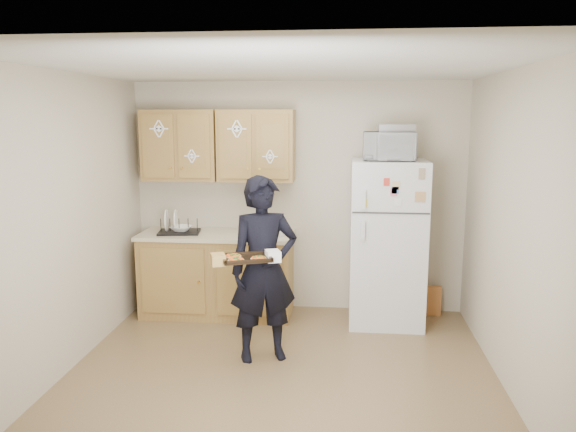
# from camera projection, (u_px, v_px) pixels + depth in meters

# --- Properties ---
(floor) EXTENTS (3.60, 3.60, 0.00)m
(floor) POSITION_uv_depth(u_px,v_px,m) (280.00, 379.00, 4.62)
(floor) COLOR brown
(floor) RESTS_ON ground
(ceiling) EXTENTS (3.60, 3.60, 0.00)m
(ceiling) POSITION_uv_depth(u_px,v_px,m) (279.00, 67.00, 4.18)
(ceiling) COLOR silver
(ceiling) RESTS_ON wall_back
(wall_back) EXTENTS (3.60, 0.04, 2.50)m
(wall_back) POSITION_uv_depth(u_px,v_px,m) (298.00, 198.00, 6.16)
(wall_back) COLOR #B7AB95
(wall_back) RESTS_ON floor
(wall_front) EXTENTS (3.60, 0.04, 2.50)m
(wall_front) POSITION_uv_depth(u_px,v_px,m) (235.00, 308.00, 2.64)
(wall_front) COLOR #B7AB95
(wall_front) RESTS_ON floor
(wall_left) EXTENTS (0.04, 3.60, 2.50)m
(wall_left) POSITION_uv_depth(u_px,v_px,m) (60.00, 226.00, 4.58)
(wall_left) COLOR #B7AB95
(wall_left) RESTS_ON floor
(wall_right) EXTENTS (0.04, 3.60, 2.50)m
(wall_right) POSITION_uv_depth(u_px,v_px,m) (516.00, 236.00, 4.22)
(wall_right) COLOR #B7AB95
(wall_right) RESTS_ON floor
(refrigerator) EXTENTS (0.75, 0.70, 1.70)m
(refrigerator) POSITION_uv_depth(u_px,v_px,m) (387.00, 243.00, 5.78)
(refrigerator) COLOR silver
(refrigerator) RESTS_ON floor
(base_cabinet) EXTENTS (1.60, 0.60, 0.86)m
(base_cabinet) POSITION_uv_depth(u_px,v_px,m) (217.00, 276.00, 6.08)
(base_cabinet) COLOR brown
(base_cabinet) RESTS_ON floor
(countertop) EXTENTS (1.64, 0.64, 0.04)m
(countertop) POSITION_uv_depth(u_px,v_px,m) (217.00, 235.00, 6.00)
(countertop) COLOR #C3B096
(countertop) RESTS_ON base_cabinet
(upper_cab_left) EXTENTS (0.80, 0.33, 0.75)m
(upper_cab_left) POSITION_uv_depth(u_px,v_px,m) (181.00, 145.00, 6.00)
(upper_cab_left) COLOR brown
(upper_cab_left) RESTS_ON wall_back
(upper_cab_right) EXTENTS (0.80, 0.33, 0.75)m
(upper_cab_right) POSITION_uv_depth(u_px,v_px,m) (256.00, 146.00, 5.92)
(upper_cab_right) COLOR brown
(upper_cab_right) RESTS_ON wall_back
(cereal_box) EXTENTS (0.20, 0.07, 0.32)m
(cereal_box) POSITION_uv_depth(u_px,v_px,m) (431.00, 301.00, 6.08)
(cereal_box) COLOR gold
(cereal_box) RESTS_ON floor
(person) EXTENTS (0.70, 0.58, 1.64)m
(person) POSITION_uv_depth(u_px,v_px,m) (264.00, 269.00, 4.89)
(person) COLOR black
(person) RESTS_ON floor
(baking_tray) EXTENTS (0.48, 0.41, 0.04)m
(baking_tray) POSITION_uv_depth(u_px,v_px,m) (246.00, 259.00, 4.60)
(baking_tray) COLOR black
(baking_tray) RESTS_ON person
(pizza_front_left) EXTENTS (0.13, 0.13, 0.02)m
(pizza_front_left) POSITION_uv_depth(u_px,v_px,m) (236.00, 260.00, 4.51)
(pizza_front_left) COLOR orange
(pizza_front_left) RESTS_ON baking_tray
(pizza_front_right) EXTENTS (0.13, 0.13, 0.02)m
(pizza_front_right) POSITION_uv_depth(u_px,v_px,m) (259.00, 258.00, 4.56)
(pizza_front_right) COLOR orange
(pizza_front_right) RESTS_ON baking_tray
(pizza_back_left) EXTENTS (0.13, 0.13, 0.02)m
(pizza_back_left) POSITION_uv_depth(u_px,v_px,m) (233.00, 256.00, 4.64)
(pizza_back_left) COLOR orange
(pizza_back_left) RESTS_ON baking_tray
(microwave) EXTENTS (0.51, 0.34, 0.28)m
(microwave) POSITION_uv_depth(u_px,v_px,m) (389.00, 146.00, 5.55)
(microwave) COLOR silver
(microwave) RESTS_ON refrigerator
(foil_pan) EXTENTS (0.35, 0.25, 0.07)m
(foil_pan) POSITION_uv_depth(u_px,v_px,m) (396.00, 128.00, 5.55)
(foil_pan) COLOR #B9B9C0
(foil_pan) RESTS_ON microwave
(dish_rack) EXTENTS (0.47, 0.38, 0.17)m
(dish_rack) POSITION_uv_depth(u_px,v_px,m) (179.00, 225.00, 5.99)
(dish_rack) COLOR black
(dish_rack) RESTS_ON countertop
(bowl) EXTENTS (0.25, 0.25, 0.06)m
(bowl) POSITION_uv_depth(u_px,v_px,m) (181.00, 228.00, 6.00)
(bowl) COLOR white
(bowl) RESTS_ON dish_rack
(soap_bottle) EXTENTS (0.10, 0.10, 0.18)m
(soap_bottle) POSITION_uv_depth(u_px,v_px,m) (281.00, 228.00, 5.84)
(soap_bottle) COLOR silver
(soap_bottle) RESTS_ON countertop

